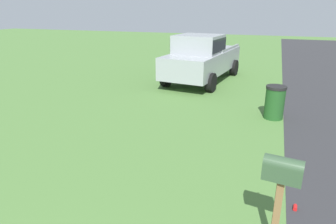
{
  "coord_description": "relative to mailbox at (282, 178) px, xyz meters",
  "views": [
    {
      "loc": [
        0.6,
        -1.19,
        3.14
      ],
      "look_at": [
        5.76,
        0.66,
        1.23
      ],
      "focal_mm": 31.76,
      "sensor_mm": 36.0,
      "label": 1
    }
  ],
  "objects": [
    {
      "name": "trash_bin",
      "position": [
        5.47,
        0.1,
        -0.62
      ],
      "size": [
        0.59,
        0.59,
        1.0
      ],
      "color": "#1E4C1E",
      "rests_on": "ground"
    },
    {
      "name": "pickup_truck",
      "position": [
        9.45,
        3.3,
        -0.02
      ],
      "size": [
        5.5,
        2.74,
        2.09
      ],
      "rotation": [
        0.0,
        0.0,
        3.02
      ],
      "color": "#93999E",
      "rests_on": "ground"
    },
    {
      "name": "mailbox",
      "position": [
        0.0,
        0.0,
        0.0
      ],
      "size": [
        0.26,
        0.5,
        1.41
      ],
      "rotation": [
        0.0,
        0.0,
        -0.14
      ],
      "color": "brown",
      "rests_on": "ground"
    },
    {
      "name": "litter_can_midfield_a",
      "position": [
        1.03,
        -0.34,
        -1.09
      ],
      "size": [
        0.12,
        0.07,
        0.07
      ],
      "primitive_type": "cylinder",
      "rotation": [
        0.0,
        1.57,
        6.21
      ],
      "color": "red",
      "rests_on": "ground"
    }
  ]
}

